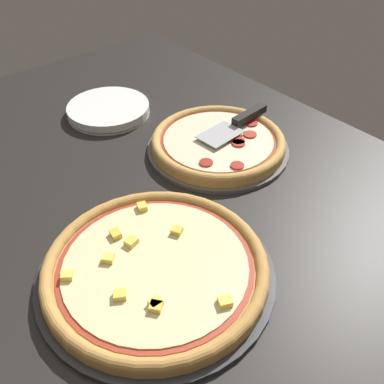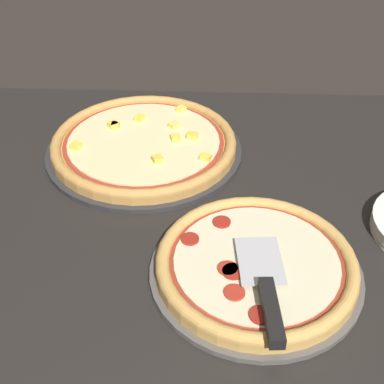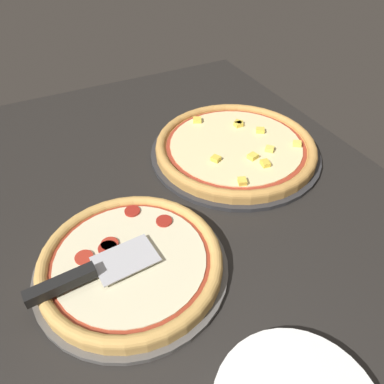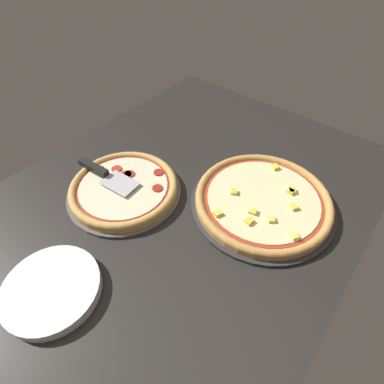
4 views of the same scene
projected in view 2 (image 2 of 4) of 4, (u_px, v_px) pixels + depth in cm
name	position (u px, v px, depth cm)	size (l,w,h in cm)	color
ground_plane	(247.00, 223.00, 100.57)	(150.76, 99.63, 3.60)	black
pizza_pan_front	(255.00, 272.00, 87.44)	(34.80, 34.80, 1.00)	#565451
pizza_front	(256.00, 263.00, 86.24)	(32.71, 32.71, 2.93)	tan
pizza_pan_back	(144.00, 150.00, 116.34)	(42.42, 42.42, 1.00)	#2D2D30
pizza_back	(144.00, 143.00, 115.20)	(39.87, 39.87, 3.13)	#C68E47
serving_spatula	(268.00, 297.00, 77.67)	(7.84, 22.40, 2.00)	#B7B7BC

